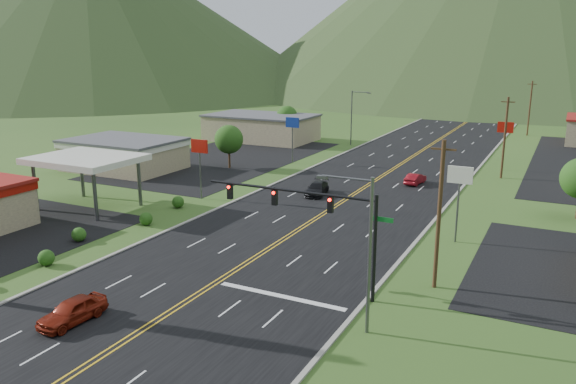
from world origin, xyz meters
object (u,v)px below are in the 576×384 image
at_px(gas_canopy, 86,160).
at_px(car_dark_mid, 317,189).
at_px(car_red_near, 72,311).
at_px(streetlight_west, 353,114).
at_px(traffic_signal, 316,213).
at_px(streetlight_east, 364,245).
at_px(car_red_far, 415,179).

height_order(gas_canopy, car_dark_mid, gas_canopy).
height_order(car_red_near, car_dark_mid, car_red_near).
height_order(streetlight_west, gas_canopy, streetlight_west).
relative_size(gas_canopy, car_dark_mid, 2.13).
bearing_deg(traffic_signal, streetlight_west, 107.97).
bearing_deg(traffic_signal, gas_canopy, 164.30).
distance_m(streetlight_east, car_red_far, 37.69).
distance_m(traffic_signal, car_red_near, 15.78).
bearing_deg(car_red_far, traffic_signal, 99.80).
xyz_separation_m(traffic_signal, streetlight_east, (4.70, -4.00, -0.15)).
distance_m(gas_canopy, car_red_near, 26.10).
distance_m(gas_canopy, car_red_far, 36.81).
bearing_deg(gas_canopy, car_red_far, 42.86).
bearing_deg(car_dark_mid, traffic_signal, -75.96).
bearing_deg(car_red_far, streetlight_east, 106.69).
height_order(streetlight_west, car_red_near, streetlight_west).
relative_size(car_red_near, car_dark_mid, 0.91).
bearing_deg(car_red_far, streetlight_west, -47.65).
height_order(traffic_signal, car_red_far, traffic_signal).
bearing_deg(streetlight_east, car_red_near, -156.66).
bearing_deg(car_red_far, car_dark_mid, 56.61).
height_order(traffic_signal, streetlight_east, streetlight_east).
xyz_separation_m(gas_canopy, car_dark_mid, (18.45, 15.01, -4.19)).
bearing_deg(streetlight_west, car_dark_mid, -76.16).
distance_m(streetlight_east, streetlight_west, 64.21).
height_order(car_dark_mid, car_red_far, car_dark_mid).
xyz_separation_m(traffic_signal, car_dark_mid, (-10.04, 23.02, -4.65)).
bearing_deg(streetlight_west, car_red_near, -83.61).
distance_m(streetlight_west, car_red_near, 67.21).
relative_size(streetlight_west, car_red_near, 2.12).
bearing_deg(car_dark_mid, streetlight_east, -70.91).
bearing_deg(car_red_near, streetlight_west, 100.03).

